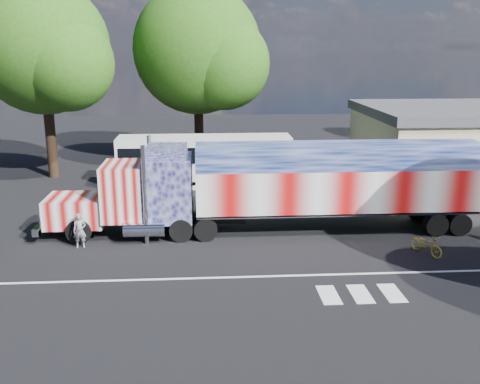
{
  "coord_description": "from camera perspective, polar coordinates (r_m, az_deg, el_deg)",
  "views": [
    {
      "loc": [
        -1.68,
        -22.69,
        8.91
      ],
      "look_at": [
        0.0,
        3.0,
        1.9
      ],
      "focal_mm": 40.0,
      "sensor_mm": 36.0,
      "label": 1
    }
  ],
  "objects": [
    {
      "name": "lane_markings",
      "position": [
        21.19,
        5.9,
        -9.71
      ],
      "size": [
        30.0,
        2.67,
        0.01
      ],
      "color": "silver",
      "rests_on": "ground"
    },
    {
      "name": "bicycle",
      "position": [
        25.16,
        19.27,
        -5.32
      ],
      "size": [
        1.31,
        1.78,
        0.89
      ],
      "primitive_type": "imported",
      "rotation": [
        0.0,
        0.0,
        0.48
      ],
      "color": "gold",
      "rests_on": "ground"
    },
    {
      "name": "tree_nw_a",
      "position": [
        39.05,
        -20.13,
        14.22
      ],
      "size": [
        9.38,
        8.93,
        13.36
      ],
      "color": "black",
      "rests_on": "ground"
    },
    {
      "name": "coach_bus",
      "position": [
        35.26,
        -3.77,
        3.4
      ],
      "size": [
        11.29,
        2.63,
        3.28
      ],
      "color": "silver",
      "rests_on": "ground"
    },
    {
      "name": "ground",
      "position": [
        24.44,
        0.46,
        -6.15
      ],
      "size": [
        100.0,
        100.0,
        0.0
      ],
      "primitive_type": "plane",
      "color": "black"
    },
    {
      "name": "tree_n_mid",
      "position": [
        41.58,
        -4.34,
        14.85
      ],
      "size": [
        10.16,
        9.68,
        13.55
      ],
      "color": "black",
      "rests_on": "ground"
    },
    {
      "name": "woman",
      "position": [
        25.51,
        -16.73,
        -3.96
      ],
      "size": [
        0.64,
        0.47,
        1.62
      ],
      "primitive_type": "imported",
      "rotation": [
        0.0,
        0.0,
        0.14
      ],
      "color": "slate",
      "rests_on": "ground"
    },
    {
      "name": "semi_truck",
      "position": [
        26.29,
        4.91,
        0.82
      ],
      "size": [
        21.82,
        3.45,
        4.65
      ],
      "color": "black",
      "rests_on": "ground"
    }
  ]
}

